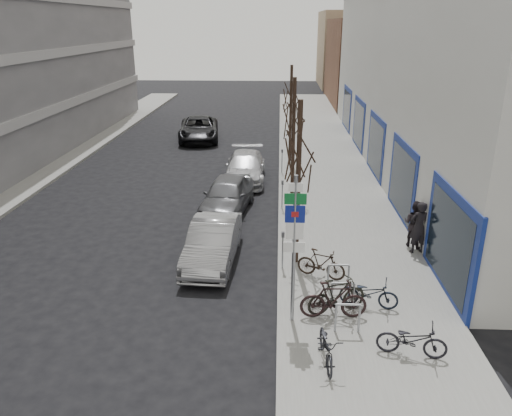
# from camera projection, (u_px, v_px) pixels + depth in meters

# --- Properties ---
(ground) EXTENTS (120.00, 120.00, 0.00)m
(ground) POSITION_uv_depth(u_px,v_px,m) (204.00, 322.00, 13.58)
(ground) COLOR black
(ground) RESTS_ON ground
(sidewalk_east) EXTENTS (5.00, 70.00, 0.15)m
(sidewalk_east) POSITION_uv_depth(u_px,v_px,m) (333.00, 200.00, 22.72)
(sidewalk_east) COLOR slate
(sidewalk_east) RESTS_ON ground
(sidewalk_west) EXTENTS (3.00, 70.00, 0.15)m
(sidewalk_west) POSITION_uv_depth(u_px,v_px,m) (2.00, 194.00, 23.40)
(sidewalk_west) COLOR slate
(sidewalk_west) RESTS_ON ground
(brick_building_far) EXTENTS (12.00, 14.00, 8.00)m
(brick_building_far) POSITION_uv_depth(u_px,v_px,m) (392.00, 62.00, 49.05)
(brick_building_far) COLOR brown
(brick_building_far) RESTS_ON ground
(tan_building_far) EXTENTS (13.00, 12.00, 9.00)m
(tan_building_far) POSITION_uv_depth(u_px,v_px,m) (372.00, 49.00, 62.90)
(tan_building_far) COLOR #937A5B
(tan_building_far) RESTS_ON ground
(highway_sign_pole) EXTENTS (0.55, 0.10, 4.20)m
(highway_sign_pole) POSITION_uv_depth(u_px,v_px,m) (294.00, 241.00, 12.61)
(highway_sign_pole) COLOR gray
(highway_sign_pole) RESTS_ON ground
(bike_rack) EXTENTS (0.66, 2.26, 0.83)m
(bike_rack) POSITION_uv_depth(u_px,v_px,m) (343.00, 293.00, 13.75)
(bike_rack) COLOR gray
(bike_rack) RESTS_ON sidewalk_east
(tree_near) EXTENTS (1.80, 1.80, 5.50)m
(tree_near) POSITION_uv_depth(u_px,v_px,m) (299.00, 146.00, 15.31)
(tree_near) COLOR black
(tree_near) RESTS_ON ground
(tree_mid) EXTENTS (1.80, 1.80, 5.50)m
(tree_mid) POSITION_uv_depth(u_px,v_px,m) (294.00, 111.00, 21.40)
(tree_mid) COLOR black
(tree_mid) RESTS_ON ground
(tree_far) EXTENTS (1.80, 1.80, 5.50)m
(tree_far) POSITION_uv_depth(u_px,v_px,m) (291.00, 91.00, 27.48)
(tree_far) COLOR black
(tree_far) RESTS_ON ground
(meter_front) EXTENTS (0.10, 0.08, 1.27)m
(meter_front) POSITION_uv_depth(u_px,v_px,m) (283.00, 246.00, 15.98)
(meter_front) COLOR gray
(meter_front) RESTS_ON sidewalk_east
(meter_mid) EXTENTS (0.10, 0.08, 1.27)m
(meter_mid) POSITION_uv_depth(u_px,v_px,m) (282.00, 192.00, 21.12)
(meter_mid) COLOR gray
(meter_mid) RESTS_ON sidewalk_east
(meter_back) EXTENTS (0.10, 0.08, 1.27)m
(meter_back) POSITION_uv_depth(u_px,v_px,m) (282.00, 159.00, 26.27)
(meter_back) COLOR gray
(meter_back) RESTS_ON sidewalk_east
(bike_near_left) EXTENTS (0.61, 1.65, 0.99)m
(bike_near_left) POSITION_uv_depth(u_px,v_px,m) (327.00, 344.00, 11.57)
(bike_near_left) COLOR black
(bike_near_left) RESTS_ON sidewalk_east
(bike_near_right) EXTENTS (1.84, 0.62, 1.11)m
(bike_near_right) POSITION_uv_depth(u_px,v_px,m) (334.00, 300.00, 13.32)
(bike_near_right) COLOR black
(bike_near_right) RESTS_ON sidewalk_east
(bike_mid_curb) EXTENTS (1.70, 0.85, 1.00)m
(bike_mid_curb) POSITION_uv_depth(u_px,v_px,m) (369.00, 291.00, 13.87)
(bike_mid_curb) COLOR black
(bike_mid_curb) RESTS_ON sidewalk_east
(bike_mid_inner) EXTENTS (1.82, 1.13, 1.06)m
(bike_mid_inner) POSITION_uv_depth(u_px,v_px,m) (337.00, 295.00, 13.58)
(bike_mid_inner) COLOR black
(bike_mid_inner) RESTS_ON sidewalk_east
(bike_far_curb) EXTENTS (1.72, 0.81, 1.01)m
(bike_far_curb) POSITION_uv_depth(u_px,v_px,m) (412.00, 337.00, 11.81)
(bike_far_curb) COLOR black
(bike_far_curb) RESTS_ON sidewalk_east
(bike_far_inner) EXTENTS (1.63, 1.04, 0.95)m
(bike_far_inner) POSITION_uv_depth(u_px,v_px,m) (321.00, 263.00, 15.48)
(bike_far_inner) COLOR black
(bike_far_inner) RESTS_ON sidewalk_east
(parked_car_front) EXTENTS (1.68, 4.36, 1.42)m
(parked_car_front) POSITION_uv_depth(u_px,v_px,m) (213.00, 243.00, 16.76)
(parked_car_front) COLOR #949599
(parked_car_front) RESTS_ON ground
(parked_car_mid) EXTENTS (2.31, 4.60, 1.50)m
(parked_car_mid) POSITION_uv_depth(u_px,v_px,m) (227.00, 195.00, 21.27)
(parked_car_mid) COLOR #525357
(parked_car_mid) RESTS_ON ground
(parked_car_back) EXTENTS (2.06, 4.91, 1.41)m
(parked_car_back) POSITION_uv_depth(u_px,v_px,m) (245.00, 167.00, 25.48)
(parked_car_back) COLOR #B5B6BB
(parked_car_back) RESTS_ON ground
(lane_car) EXTENTS (3.26, 5.90, 1.56)m
(lane_car) POSITION_uv_depth(u_px,v_px,m) (199.00, 129.00, 34.32)
(lane_car) COLOR black
(lane_car) RESTS_ON ground
(pedestrian_near) EXTENTS (0.76, 0.58, 1.86)m
(pedestrian_near) POSITION_uv_depth(u_px,v_px,m) (419.00, 227.00, 17.03)
(pedestrian_near) COLOR black
(pedestrian_near) RESTS_ON sidewalk_east
(pedestrian_far) EXTENTS (0.76, 0.74, 1.72)m
(pedestrian_far) POSITION_uv_depth(u_px,v_px,m) (415.00, 223.00, 17.55)
(pedestrian_far) COLOR black
(pedestrian_far) RESTS_ON sidewalk_east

